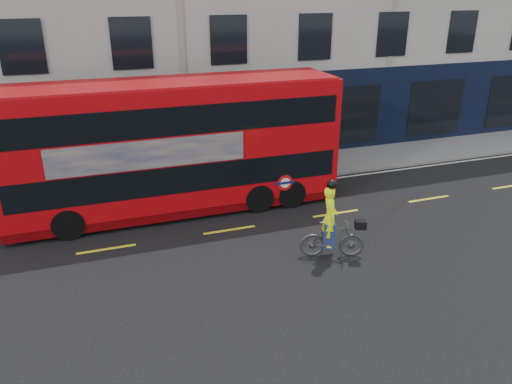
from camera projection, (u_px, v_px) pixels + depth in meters
name	position (u px, v px, depth m)	size (l,w,h in m)	color
ground	(243.00, 251.00, 15.44)	(120.00, 120.00, 0.00)	black
pavement	(196.00, 178.00, 21.09)	(60.00, 3.00, 0.12)	slate
kerb	(204.00, 191.00, 19.78)	(60.00, 0.12, 0.13)	slate
road_edge_line	(206.00, 195.00, 19.54)	(58.00, 0.10, 0.01)	silver
lane_dashes	(229.00, 230.00, 16.75)	(58.00, 0.12, 0.01)	yellow
bus	(176.00, 146.00, 17.46)	(11.62, 2.73, 4.67)	#B8070C
cyclist	(332.00, 232.00, 14.82)	(2.00, 1.15, 2.49)	#444749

